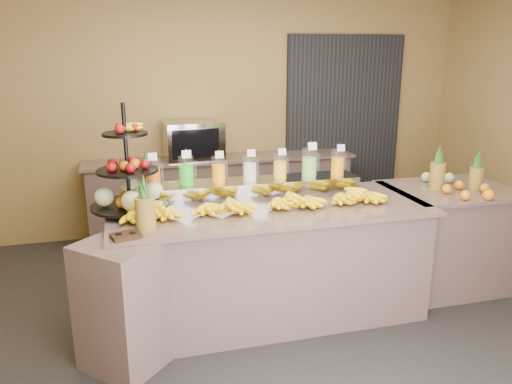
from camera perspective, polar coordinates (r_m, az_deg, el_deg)
name	(u,v)px	position (r m, az deg, el deg)	size (l,w,h in m)	color
ground	(281,331)	(4.04, 2.84, -15.60)	(6.00, 6.00, 0.00)	black
room_envelope	(276,80)	(4.26, 2.33, 12.71)	(6.04, 5.02, 2.82)	olive
buffet_counter	(258,265)	(4.02, 0.20, -8.29)	(2.75, 1.25, 0.93)	gray
right_counter	(445,237)	(4.89, 20.78, -4.82)	(1.08, 0.88, 0.93)	gray
back_ledge	(223,196)	(5.86, -3.85, -0.46)	(3.10, 0.55, 0.93)	gray
pitcher_tray	(250,189)	(4.13, -0.72, 0.35)	(1.85, 0.30, 0.15)	gray
juice_pitcher_orange_a	(153,174)	(3.97, -11.70, 1.97)	(0.12, 0.12, 0.29)	silver
juice_pitcher_green	(186,172)	(3.99, -7.98, 2.26)	(0.12, 0.13, 0.30)	silver
juice_pitcher_orange_b	(219,171)	(4.03, -4.31, 2.40)	(0.11, 0.12, 0.28)	silver
juice_pitcher_milk	(250,169)	(4.09, -0.72, 2.63)	(0.11, 0.12, 0.28)	silver
juice_pitcher_lemon	(280,167)	(4.16, 2.75, 2.82)	(0.11, 0.12, 0.27)	silver
juice_pitcher_lime	(309,164)	(4.24, 6.11, 3.19)	(0.13, 0.13, 0.31)	silver
juice_pitcher_orange_c	(338,164)	(4.34, 9.31, 3.22)	(0.12, 0.12, 0.28)	silver
banana_heap	(259,201)	(3.82, 0.37, -0.99)	(2.12, 0.19, 0.18)	yellow
fruit_stand	(133,184)	(3.86, -13.83, 0.88)	(0.65, 0.65, 0.82)	black
condiment_caddy	(126,236)	(3.38, -14.66, -4.85)	(0.18, 0.14, 0.03)	#311C0D
pineapple_left_a	(145,210)	(3.44, -12.54, -2.00)	(0.14, 0.14, 0.39)	brown
pineapple_left_b	(147,181)	(4.17, -12.38, 1.24)	(0.13, 0.13, 0.41)	brown
right_fruit_pile	(461,184)	(4.64, 22.41, 0.86)	(0.45, 0.43, 0.24)	brown
oven_warmer	(193,140)	(5.66, -7.21, 5.88)	(0.64, 0.45, 0.42)	gray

